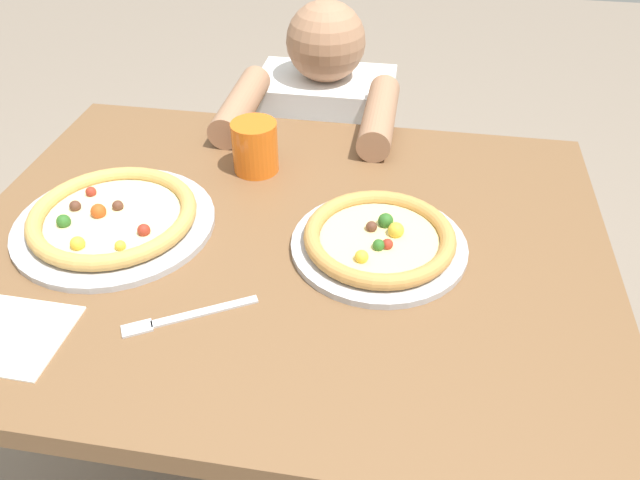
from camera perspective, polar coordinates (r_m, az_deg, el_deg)
ground_plane at (r=1.64m, az=-2.43°, el=-20.91°), size 8.00×8.00×0.00m
dining_table at (r=1.14m, az=-3.26°, el=-4.55°), size 1.11×0.87×0.75m
pizza_near at (r=1.14m, az=-18.49°, el=1.92°), size 0.35×0.35×0.04m
pizza_far at (r=1.04m, az=5.49°, el=0.09°), size 0.30×0.30×0.04m
drink_cup_colored at (r=1.23m, az=-6.00°, el=8.52°), size 0.09×0.09×0.10m
paper_napkin at (r=1.00m, az=-26.60°, el=-7.83°), size 0.16×0.15×0.00m
fork at (r=0.94m, az=-12.41°, el=-6.92°), size 0.19×0.12×0.00m
diner_seated at (r=1.75m, az=0.42°, el=5.15°), size 0.38×0.51×0.95m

